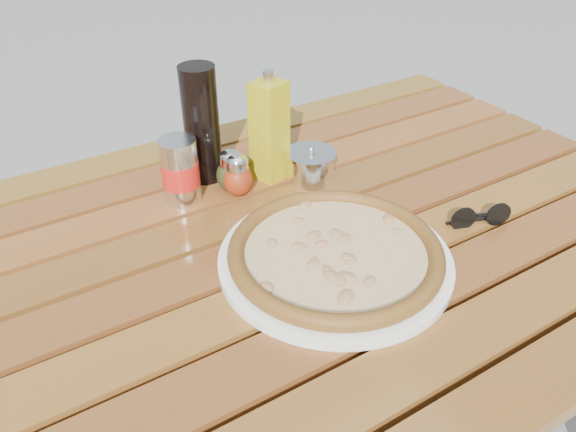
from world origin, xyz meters
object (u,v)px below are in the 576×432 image
parmesan_tin (311,166)px  sunglasses (480,217)px  pepper_shaker (238,176)px  pizza (335,252)px  plate (335,260)px  olive_oil_cruet (269,131)px  table (294,272)px  oregano_shaker (231,172)px  soda_can (180,171)px  dark_bottle (201,125)px

parmesan_tin → sunglasses: size_ratio=1.03×
pepper_shaker → sunglasses: 0.43m
pizza → parmesan_tin: bearing=65.0°
plate → olive_oil_cruet: olive_oil_cruet is taller
sunglasses → table: bearing=174.3°
plate → oregano_shaker: oregano_shaker is taller
pizza → olive_oil_cruet: (0.05, 0.28, 0.07)m
soda_can → olive_oil_cruet: bearing=-3.1°
parmesan_tin → sunglasses: (0.16, -0.27, -0.01)m
pepper_shaker → dark_bottle: dark_bottle is taller
dark_bottle → parmesan_tin: size_ratio=1.93×
pizza → olive_oil_cruet: size_ratio=2.18×
soda_can → sunglasses: 0.52m
pepper_shaker → oregano_shaker: bearing=100.4°
pizza → sunglasses: 0.27m
table → pepper_shaker: (-0.02, 0.17, 0.11)m
dark_bottle → soda_can: dark_bottle is taller
pizza → pepper_shaker: bearing=97.4°
oregano_shaker → sunglasses: (0.31, -0.32, -0.02)m
pepper_shaker → sunglasses: bearing=-44.9°
pepper_shaker → pizza: bearing=-82.6°
plate → dark_bottle: bearing=99.5°
soda_can → plate: bearing=-66.5°
olive_oil_cruet → table: bearing=-108.9°
table → dark_bottle: bearing=99.1°
soda_can → sunglasses: size_ratio=1.09×
plate → parmesan_tin: (0.11, 0.23, 0.02)m
table → sunglasses: 0.33m
dark_bottle → olive_oil_cruet: 0.12m
dark_bottle → oregano_shaker: bearing=-73.3°
oregano_shaker → dark_bottle: (-0.02, 0.07, 0.07)m
plate → parmesan_tin: parmesan_tin is taller
dark_bottle → soda_can: bearing=-142.8°
table → parmesan_tin: (0.12, 0.14, 0.11)m
oregano_shaker → olive_oil_cruet: (0.09, 0.01, 0.06)m
oregano_shaker → soda_can: (-0.09, 0.02, 0.02)m
pizza → sunglasses: bearing=-9.3°
oregano_shaker → parmesan_tin: bearing=-18.0°
olive_oil_cruet → dark_bottle: bearing=149.8°
plate → olive_oil_cruet: 0.30m
dark_bottle → sunglasses: dark_bottle is taller
table → plate: plate is taller
pizza → parmesan_tin: 0.25m
table → parmesan_tin: size_ratio=12.29×
pizza → olive_oil_cruet: bearing=80.1°
olive_oil_cruet → plate: bearing=-99.9°
pepper_shaker → dark_bottle: size_ratio=0.37×
pepper_shaker → olive_oil_cruet: bearing=17.9°
plate → olive_oil_cruet: bearing=80.1°
pepper_shaker → dark_bottle: (-0.02, 0.09, 0.07)m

